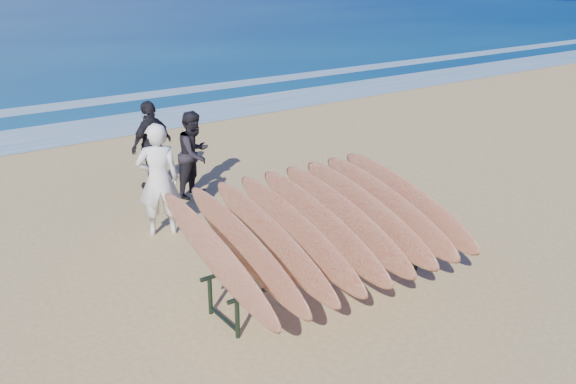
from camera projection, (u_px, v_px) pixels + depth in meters
name	position (u px, v px, depth m)	size (l,w,h in m)	color
ground	(322.00, 270.00, 8.72)	(120.00, 120.00, 0.00)	tan
foam_near	(80.00, 131.00, 16.21)	(160.00, 160.00, 0.00)	white
foam_far	(41.00, 108.00, 18.83)	(160.00, 160.00, 0.00)	white
surfboard_rack	(322.00, 226.00, 7.84)	(3.25, 2.87, 1.55)	black
person_white	(158.00, 180.00, 9.61)	(0.67, 0.44, 1.84)	silver
person_dark_a	(194.00, 154.00, 11.34)	(0.79, 0.61, 1.62)	black
person_dark_b	(152.00, 145.00, 11.74)	(1.01, 0.42, 1.72)	black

